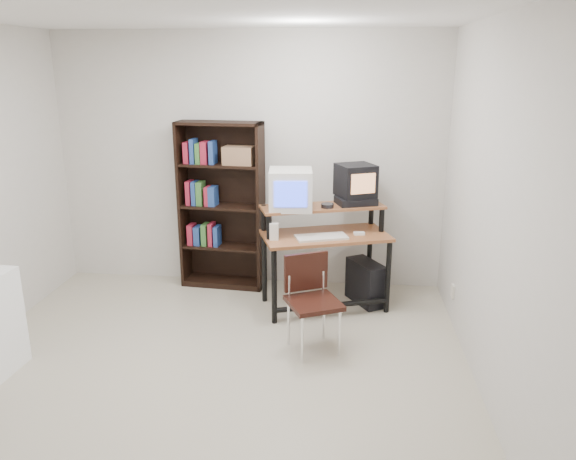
# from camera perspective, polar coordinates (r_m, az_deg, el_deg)

# --- Properties ---
(floor) EXTENTS (4.00, 4.00, 0.01)m
(floor) POSITION_cam_1_polar(r_m,az_deg,el_deg) (4.43, -8.10, -14.58)
(floor) COLOR beige
(floor) RESTS_ON ground
(ceiling) EXTENTS (4.00, 4.00, 0.01)m
(ceiling) POSITION_cam_1_polar(r_m,az_deg,el_deg) (3.81, -9.79, 21.23)
(ceiling) COLOR white
(ceiling) RESTS_ON back_wall
(back_wall) EXTENTS (4.00, 0.01, 2.60)m
(back_wall) POSITION_cam_1_polar(r_m,az_deg,el_deg) (5.84, -3.98, 6.93)
(back_wall) COLOR beige
(back_wall) RESTS_ON floor
(front_wall) EXTENTS (4.00, 0.01, 2.60)m
(front_wall) POSITION_cam_1_polar(r_m,az_deg,el_deg) (2.17, -22.29, -11.54)
(front_wall) COLOR beige
(front_wall) RESTS_ON floor
(right_wall) EXTENTS (0.01, 4.00, 2.60)m
(right_wall) POSITION_cam_1_polar(r_m,az_deg,el_deg) (3.93, 20.62, 1.12)
(right_wall) COLOR beige
(right_wall) RESTS_ON floor
(computer_desk) EXTENTS (1.29, 0.92, 0.98)m
(computer_desk) POSITION_cam_1_polar(r_m,az_deg,el_deg) (5.31, 3.76, -0.89)
(computer_desk) COLOR #9A5A32
(computer_desk) RESTS_ON floor
(crt_monitor) EXTENTS (0.43, 0.43, 0.37)m
(crt_monitor) POSITION_cam_1_polar(r_m,az_deg,el_deg) (5.20, 0.26, 4.14)
(crt_monitor) COLOR silver
(crt_monitor) RESTS_ON computer_desk
(vcr) EXTENTS (0.43, 0.37, 0.08)m
(vcr) POSITION_cam_1_polar(r_m,az_deg,el_deg) (5.40, 6.89, 2.92)
(vcr) COLOR black
(vcr) RESTS_ON computer_desk
(crt_tv) EXTENTS (0.43, 0.43, 0.31)m
(crt_tv) POSITION_cam_1_polar(r_m,az_deg,el_deg) (5.40, 6.89, 5.02)
(crt_tv) COLOR black
(crt_tv) RESTS_ON vcr
(cd_spindle) EXTENTS (0.15, 0.15, 0.05)m
(cd_spindle) POSITION_cam_1_polar(r_m,az_deg,el_deg) (5.25, 4.02, 2.42)
(cd_spindle) COLOR #26262B
(cd_spindle) RESTS_ON computer_desk
(keyboard) EXTENTS (0.51, 0.35, 0.03)m
(keyboard) POSITION_cam_1_polar(r_m,az_deg,el_deg) (5.16, 3.41, -0.80)
(keyboard) COLOR silver
(keyboard) RESTS_ON computer_desk
(mousepad) EXTENTS (0.26, 0.23, 0.01)m
(mousepad) POSITION_cam_1_polar(r_m,az_deg,el_deg) (5.29, 7.12, -0.61)
(mousepad) COLOR black
(mousepad) RESTS_ON computer_desk
(mouse) EXTENTS (0.11, 0.07, 0.03)m
(mouse) POSITION_cam_1_polar(r_m,az_deg,el_deg) (5.29, 7.24, -0.39)
(mouse) COLOR white
(mouse) RESTS_ON mousepad
(desk_speaker) EXTENTS (0.09, 0.08, 0.17)m
(desk_speaker) POSITION_cam_1_polar(r_m,az_deg,el_deg) (5.09, -1.42, -0.21)
(desk_speaker) COLOR silver
(desk_speaker) RESTS_ON computer_desk
(pc_tower) EXTENTS (0.40, 0.49, 0.42)m
(pc_tower) POSITION_cam_1_polar(r_m,az_deg,el_deg) (5.59, 7.90, -5.28)
(pc_tower) COLOR black
(pc_tower) RESTS_ON floor
(school_chair) EXTENTS (0.53, 0.53, 0.79)m
(school_chair) POSITION_cam_1_polar(r_m,az_deg,el_deg) (4.59, 2.34, -6.41)
(school_chair) COLOR black
(school_chair) RESTS_ON floor
(bookshelf) EXTENTS (0.88, 0.36, 1.72)m
(bookshelf) POSITION_cam_1_polar(r_m,az_deg,el_deg) (5.83, -6.72, 2.70)
(bookshelf) COLOR black
(bookshelf) RESTS_ON floor
(wall_outlet) EXTENTS (0.02, 0.08, 0.12)m
(wall_outlet) POSITION_cam_1_polar(r_m,az_deg,el_deg) (5.31, 16.39, -5.99)
(wall_outlet) COLOR beige
(wall_outlet) RESTS_ON right_wall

